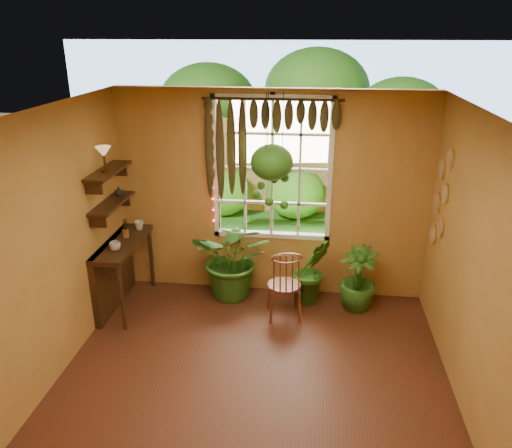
{
  "coord_description": "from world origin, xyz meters",
  "views": [
    {
      "loc": [
        0.54,
        -3.83,
        3.36
      ],
      "look_at": [
        -0.07,
        1.15,
        1.39
      ],
      "focal_mm": 35.0,
      "sensor_mm": 36.0,
      "label": 1
    }
  ],
  "objects": [
    {
      "name": "wall_left",
      "position": [
        -2.0,
        0.0,
        1.35
      ],
      "size": [
        0.0,
        4.5,
        4.5
      ],
      "primitive_type": "plane",
      "rotation": [
        1.57,
        0.0,
        1.57
      ],
      "color": "#C89044",
      "rests_on": "floor"
    },
    {
      "name": "cup_a",
      "position": [
        -1.78,
        1.34,
        0.95
      ],
      "size": [
        0.13,
        0.13,
        0.1
      ],
      "primitive_type": "imported",
      "rotation": [
        0.0,
        0.0,
        0.01
      ],
      "color": "silver",
      "rests_on": "counter_ledge"
    },
    {
      "name": "hanging_basket",
      "position": [
        0.03,
        1.93,
        1.85
      ],
      "size": [
        0.51,
        0.51,
        1.39
      ],
      "color": "black",
      "rests_on": "ceiling"
    },
    {
      "name": "potted_plant_left",
      "position": [
        -0.47,
        2.01,
        0.56
      ],
      "size": [
        1.07,
        0.95,
        1.12
      ],
      "primitive_type": "imported",
      "rotation": [
        0.0,
        0.0,
        -0.09
      ],
      "color": "#1E4C14",
      "rests_on": "floor"
    },
    {
      "name": "shelf_upper",
      "position": [
        -1.88,
        1.6,
        1.8
      ],
      "size": [
        0.25,
        0.9,
        0.04
      ],
      "primitive_type": "cube",
      "color": "#3D2210",
      "rests_on": "wall_left"
    },
    {
      "name": "valance_vine",
      "position": [
        -0.08,
        2.16,
        2.28
      ],
      "size": [
        1.7,
        0.12,
        1.1
      ],
      "color": "#3D2210",
      "rests_on": "window"
    },
    {
      "name": "wall_back",
      "position": [
        0.0,
        2.25,
        1.35
      ],
      "size": [
        4.0,
        0.0,
        4.0
      ],
      "primitive_type": "plane",
      "rotation": [
        1.57,
        0.0,
        0.0
      ],
      "color": "#C89044",
      "rests_on": "floor"
    },
    {
      "name": "wall_plates",
      "position": [
        1.98,
        1.79,
        1.55
      ],
      "size": [
        0.04,
        0.32,
        1.1
      ],
      "primitive_type": null,
      "color": "#FDECCF",
      "rests_on": "wall_right"
    },
    {
      "name": "shelf_vase",
      "position": [
        -1.87,
        1.83,
        1.48
      ],
      "size": [
        0.15,
        0.15,
        0.12
      ],
      "primitive_type": "imported",
      "rotation": [
        0.0,
        0.0,
        -0.42
      ],
      "color": "#B2AD99",
      "rests_on": "shelf_lower"
    },
    {
      "name": "windsor_chair",
      "position": [
        0.23,
        1.55,
        0.32
      ],
      "size": [
        0.48,
        0.5,
        1.09
      ],
      "rotation": [
        0.0,
        0.0,
        0.2
      ],
      "color": "brown",
      "rests_on": "floor"
    },
    {
      "name": "potted_plant_mid",
      "position": [
        0.55,
        2.0,
        0.45
      ],
      "size": [
        0.61,
        0.56,
        0.9
      ],
      "primitive_type": "imported",
      "rotation": [
        0.0,
        0.0,
        0.39
      ],
      "color": "#1E4C14",
      "rests_on": "floor"
    },
    {
      "name": "string_lights",
      "position": [
        -0.76,
        2.19,
        1.75
      ],
      "size": [
        0.03,
        0.03,
        1.54
      ],
      "primitive_type": null,
      "color": "#FF2633",
      "rests_on": "window"
    },
    {
      "name": "floor",
      "position": [
        0.0,
        0.0,
        0.0
      ],
      "size": [
        4.5,
        4.5,
        0.0
      ],
      "primitive_type": "plane",
      "color": "#552818",
      "rests_on": "ground"
    },
    {
      "name": "counter_ledge",
      "position": [
        -1.91,
        1.6,
        0.55
      ],
      "size": [
        0.4,
        1.2,
        0.9
      ],
      "color": "#3D2210",
      "rests_on": "floor"
    },
    {
      "name": "brush_jar",
      "position": [
        -1.8,
        1.74,
        1.02
      ],
      "size": [
        0.08,
        0.08,
        0.31
      ],
      "color": "brown",
      "rests_on": "counter_ledge"
    },
    {
      "name": "wall_right",
      "position": [
        2.0,
        0.0,
        1.35
      ],
      "size": [
        0.0,
        4.5,
        4.5
      ],
      "primitive_type": "plane",
      "rotation": [
        1.57,
        0.0,
        -1.57
      ],
      "color": "#C89044",
      "rests_on": "floor"
    },
    {
      "name": "ceiling",
      "position": [
        0.0,
        0.0,
        2.7
      ],
      "size": [
        4.5,
        4.5,
        0.0
      ],
      "primitive_type": "plane",
      "rotation": [
        3.14,
        0.0,
        0.0
      ],
      "color": "white",
      "rests_on": "wall_back"
    },
    {
      "name": "window",
      "position": [
        0.0,
        2.28,
        1.7
      ],
      "size": [
        1.52,
        0.1,
        1.86
      ],
      "color": "white",
      "rests_on": "wall_back"
    },
    {
      "name": "tiffany_lamp",
      "position": [
        -1.86,
        1.49,
        2.04
      ],
      "size": [
        0.18,
        0.18,
        0.3
      ],
      "color": "#543218",
      "rests_on": "shelf_upper"
    },
    {
      "name": "shelf_lower",
      "position": [
        -1.88,
        1.6,
        1.4
      ],
      "size": [
        0.25,
        0.9,
        0.04
      ],
      "primitive_type": "cube",
      "color": "#3D2210",
      "rests_on": "wall_left"
    },
    {
      "name": "potted_plant_right",
      "position": [
        1.14,
        1.89,
        0.42
      ],
      "size": [
        0.6,
        0.6,
        0.83
      ],
      "primitive_type": "imported",
      "rotation": [
        0.0,
        0.0,
        -0.35
      ],
      "color": "#1E4C14",
      "rests_on": "floor"
    },
    {
      "name": "backyard",
      "position": [
        0.24,
        6.87,
        1.28
      ],
      "size": [
        14.0,
        10.0,
        12.0
      ],
      "color": "#26621C",
      "rests_on": "ground"
    },
    {
      "name": "cup_b",
      "position": [
        -1.72,
        2.01,
        0.96
      ],
      "size": [
        0.15,
        0.15,
        0.11
      ],
      "primitive_type": "imported",
      "rotation": [
        0.0,
        0.0,
        0.23
      ],
      "color": "beige",
      "rests_on": "counter_ledge"
    }
  ]
}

